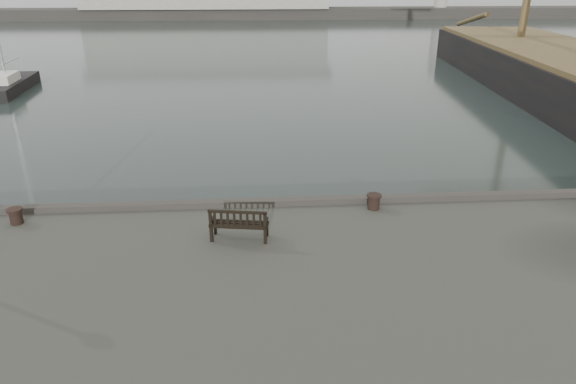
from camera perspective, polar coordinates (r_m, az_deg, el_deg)
name	(u,v)px	position (r m, az deg, el deg)	size (l,w,h in m)	color
ground	(254,250)	(15.66, -3.79, -6.49)	(400.00, 400.00, 0.00)	black
bench	(239,230)	(12.89, -5.42, -4.18)	(1.51, 0.72, 0.83)	black
bollard_left	(16,216)	(15.45, -28.00, -2.38)	(0.41, 0.41, 0.43)	black
bollard_right	(374,202)	(14.69, 9.51, -1.07)	(0.42, 0.42, 0.44)	black
yacht_d	(10,88)	(42.61, -28.48, 10.10)	(2.78, 7.95, 10.06)	black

